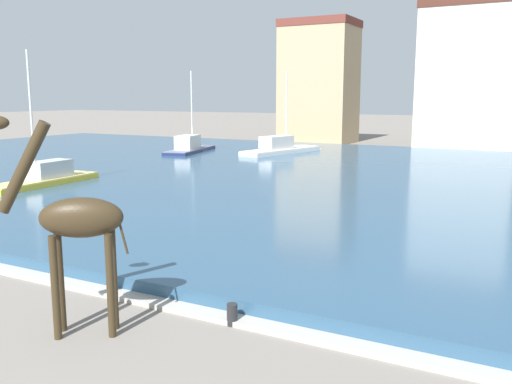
{
  "coord_description": "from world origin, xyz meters",
  "views": [
    {
      "loc": [
        6.89,
        -2.07,
        5.04
      ],
      "look_at": [
        -0.78,
        12.31,
        2.2
      ],
      "focal_mm": 38.66,
      "sensor_mm": 36.0,
      "label": 1
    }
  ],
  "objects_px": {
    "sailboat_navy": "(192,150)",
    "mooring_bollard": "(232,314)",
    "giraffe_statue": "(74,222)",
    "sailboat_white": "(285,151)",
    "sailboat_yellow": "(36,184)"
  },
  "relations": [
    {
      "from": "giraffe_statue",
      "to": "sailboat_yellow",
      "type": "xyz_separation_m",
      "value": [
        -14.76,
        11.45,
        -1.91
      ]
    },
    {
      "from": "giraffe_statue",
      "to": "sailboat_navy",
      "type": "height_order",
      "value": "sailboat_navy"
    },
    {
      "from": "sailboat_yellow",
      "to": "sailboat_white",
      "type": "distance_m",
      "value": 22.19
    },
    {
      "from": "sailboat_white",
      "to": "mooring_bollard",
      "type": "xyz_separation_m",
      "value": [
        13.36,
        -31.34,
        -0.35
      ]
    },
    {
      "from": "sailboat_yellow",
      "to": "mooring_bollard",
      "type": "bearing_deg",
      "value": -28.7
    },
    {
      "from": "sailboat_yellow",
      "to": "sailboat_white",
      "type": "xyz_separation_m",
      "value": [
        4.05,
        21.81,
        0.04
      ]
    },
    {
      "from": "sailboat_yellow",
      "to": "sailboat_white",
      "type": "bearing_deg",
      "value": 79.47
    },
    {
      "from": "sailboat_navy",
      "to": "mooring_bollard",
      "type": "height_order",
      "value": "sailboat_navy"
    },
    {
      "from": "giraffe_statue",
      "to": "sailboat_yellow",
      "type": "bearing_deg",
      "value": 142.2
    },
    {
      "from": "sailboat_yellow",
      "to": "sailboat_navy",
      "type": "bearing_deg",
      "value": 99.96
    },
    {
      "from": "mooring_bollard",
      "to": "sailboat_navy",
      "type": "bearing_deg",
      "value": 126.05
    },
    {
      "from": "sailboat_navy",
      "to": "giraffe_statue",
      "type": "bearing_deg",
      "value": -59.25
    },
    {
      "from": "sailboat_navy",
      "to": "mooring_bollard",
      "type": "distance_m",
      "value": 35.24
    },
    {
      "from": "sailboat_navy",
      "to": "mooring_bollard",
      "type": "xyz_separation_m",
      "value": [
        20.74,
        -28.49,
        -0.34
      ]
    },
    {
      "from": "giraffe_statue",
      "to": "sailboat_white",
      "type": "bearing_deg",
      "value": 107.84
    }
  ]
}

